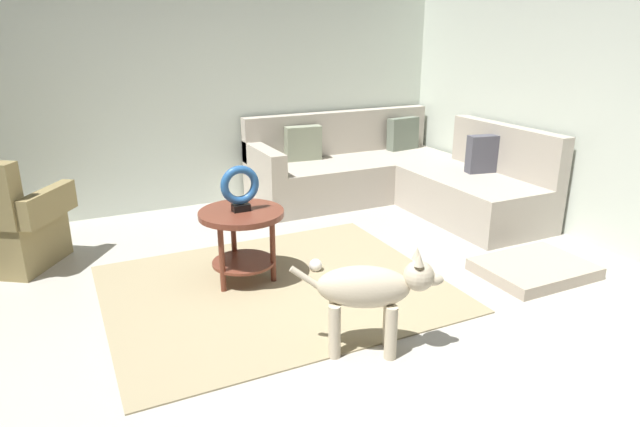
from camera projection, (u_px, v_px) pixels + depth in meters
ground_plane at (296, 349)px, 3.30m from camera, size 6.00×6.00×0.10m
wall_back at (172, 72)px, 5.35m from camera, size 6.00×0.12×2.70m
area_rug at (276, 288)px, 3.94m from camera, size 2.30×1.90×0.01m
sectional_couch at (394, 177)px, 5.73m from camera, size 2.20×2.25×0.88m
armchair at (5, 228)px, 4.19m from camera, size 1.00×0.94×0.88m
side_table at (242, 227)px, 3.93m from camera, size 0.60×0.60×0.54m
torus_sculpture at (240, 187)px, 3.83m from camera, size 0.28×0.08×0.33m
dog_bed_mat at (534, 269)px, 4.15m from camera, size 0.80×0.60×0.09m
dog at (371, 291)px, 3.07m from camera, size 0.77×0.46×0.63m
dog_toy_ball at (316, 265)px, 4.20m from camera, size 0.10×0.10×0.10m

